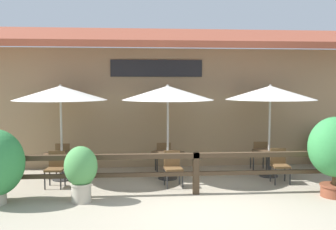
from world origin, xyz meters
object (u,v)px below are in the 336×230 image
(patio_umbrella_near, at_px, (60,93))
(chair_near_wallside, at_px, (64,156))
(potted_plant_small_flowering, at_px, (335,149))
(patio_umbrella_far, at_px, (270,93))
(dining_table_far, at_px, (269,156))
(chair_middle_streetside, at_px, (173,166))
(potted_plant_corner_fern, at_px, (326,146))
(chair_far_wallside, at_px, (259,154))
(chair_middle_wallside, at_px, (163,155))
(dining_table_middle, at_px, (168,158))
(dining_table_near, at_px, (62,158))
(chair_near_streetside, at_px, (56,167))
(potted_plant_broad_leaf, at_px, (81,171))
(chair_far_streetside, at_px, (280,164))
(patio_umbrella_middle, at_px, (168,93))

(patio_umbrella_near, xyz_separation_m, chair_near_wallside, (-0.08, 0.71, -1.80))
(patio_umbrella_near, relative_size, potted_plant_small_flowering, 1.40)
(patio_umbrella_far, height_order, dining_table_far, patio_umbrella_far)
(chair_middle_streetside, height_order, potted_plant_corner_fern, potted_plant_corner_fern)
(chair_far_wallside, bearing_deg, potted_plant_small_flowering, 112.29)
(chair_middle_wallside, bearing_deg, dining_table_middle, 91.46)
(dining_table_near, relative_size, patio_umbrella_far, 0.37)
(chair_middle_streetside, distance_m, patio_umbrella_far, 3.35)
(chair_far_wallside, bearing_deg, chair_middle_wallside, 4.19)
(dining_table_near, xyz_separation_m, patio_umbrella_far, (5.58, -0.07, 1.72))
(chair_middle_streetside, bearing_deg, dining_table_middle, 88.93)
(chair_near_streetside, height_order, chair_middle_wallside, same)
(chair_near_wallside, relative_size, potted_plant_small_flowering, 0.48)
(patio_umbrella_near, bearing_deg, dining_table_far, -0.75)
(dining_table_middle, distance_m, chair_middle_streetside, 0.75)
(chair_middle_streetside, bearing_deg, patio_umbrella_far, 10.04)
(dining_table_far, bearing_deg, potted_plant_corner_fern, 25.07)
(chair_near_streetside, bearing_deg, potted_plant_broad_leaf, -53.08)
(dining_table_far, xyz_separation_m, potted_plant_corner_fern, (2.13, 1.00, 0.08))
(dining_table_near, height_order, chair_near_streetside, chair_near_streetside)
(chair_near_streetside, relative_size, dining_table_far, 0.94)
(chair_near_streetside, relative_size, potted_plant_corner_fern, 0.73)
(patio_umbrella_near, bearing_deg, dining_table_middle, -2.39)
(dining_table_far, distance_m, chair_far_streetside, 0.69)
(dining_table_middle, relative_size, chair_middle_streetside, 1.06)
(dining_table_near, distance_m, patio_umbrella_far, 5.83)
(chair_middle_streetside, relative_size, patio_umbrella_far, 0.35)
(patio_umbrella_middle, height_order, potted_plant_broad_leaf, patio_umbrella_middle)
(chair_middle_streetside, height_order, dining_table_far, chair_middle_streetside)
(patio_umbrella_near, relative_size, chair_near_streetside, 2.88)
(potted_plant_broad_leaf, bearing_deg, patio_umbrella_far, 21.54)
(chair_far_wallside, distance_m, potted_plant_corner_fern, 2.20)
(chair_near_streetside, bearing_deg, potted_plant_corner_fern, 16.24)
(dining_table_middle, bearing_deg, chair_near_streetside, -168.15)
(dining_table_near, height_order, chair_near_wallside, chair_near_wallside)
(dining_table_middle, height_order, chair_middle_streetside, chair_middle_streetside)
(chair_near_wallside, relative_size, chair_far_streetside, 1.00)
(chair_near_streetside, height_order, potted_plant_corner_fern, potted_plant_corner_fern)
(chair_near_streetside, distance_m, potted_plant_small_flowering, 6.56)
(chair_near_wallside, bearing_deg, potted_plant_broad_leaf, 112.96)
(chair_near_streetside, bearing_deg, chair_far_wallside, 17.70)
(chair_far_streetside, bearing_deg, patio_umbrella_middle, 169.27)
(chair_middle_streetside, xyz_separation_m, chair_far_wallside, (2.67, 1.48, 0.00))
(patio_umbrella_middle, bearing_deg, dining_table_near, 177.61)
(chair_near_streetside, height_order, chair_middle_streetside, same)
(chair_middle_streetside, bearing_deg, potted_plant_broad_leaf, -158.27)
(chair_far_wallside, distance_m, potted_plant_broad_leaf, 5.40)
(chair_middle_streetside, xyz_separation_m, patio_umbrella_far, (2.71, 0.79, 1.80))
(chair_near_streetside, xyz_separation_m, chair_near_wallside, (-0.07, 1.41, 0.00))
(chair_middle_streetside, bearing_deg, potted_plant_corner_fern, 14.04)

